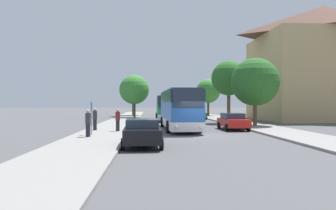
% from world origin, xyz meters
% --- Properties ---
extents(ground_plane, '(300.00, 300.00, 0.00)m').
position_xyz_m(ground_plane, '(0.00, 0.00, 0.00)').
color(ground_plane, '#4C4C4F').
rests_on(ground_plane, ground).
extents(sidewalk_left, '(4.00, 120.00, 0.15)m').
position_xyz_m(sidewalk_left, '(-7.00, 0.00, 0.07)').
color(sidewalk_left, gray).
rests_on(sidewalk_left, ground_plane).
extents(sidewalk_right, '(4.00, 120.00, 0.15)m').
position_xyz_m(sidewalk_right, '(7.00, 0.00, 0.07)').
color(sidewalk_right, gray).
rests_on(sidewalk_right, ground_plane).
extents(building_right_background, '(17.79, 14.16, 16.00)m').
position_xyz_m(building_right_background, '(20.85, 21.13, 8.00)').
color(building_right_background, tan).
rests_on(building_right_background, ground_plane).
extents(bus_front, '(3.05, 11.68, 3.52)m').
position_xyz_m(bus_front, '(-0.86, 6.01, 1.88)').
color(bus_front, silver).
rests_on(bus_front, ground_plane).
extents(bus_middle, '(2.77, 10.49, 3.31)m').
position_xyz_m(bus_middle, '(-1.28, 21.21, 1.77)').
color(bus_middle, silver).
rests_on(bus_middle, ground_plane).
extents(parked_car_left_curb, '(2.21, 4.02, 1.52)m').
position_xyz_m(parked_car_left_curb, '(-3.91, -5.57, 0.80)').
color(parked_car_left_curb, black).
rests_on(parked_car_left_curb, ground_plane).
extents(parked_car_right_near, '(2.15, 4.48, 1.49)m').
position_xyz_m(parked_car_right_near, '(3.88, 5.33, 0.78)').
color(parked_car_right_near, red).
rests_on(parked_car_right_near, ground_plane).
extents(parked_car_right_far, '(2.06, 4.53, 1.43)m').
position_xyz_m(parked_car_right_far, '(3.76, 24.67, 0.76)').
color(parked_car_right_far, '#236B38').
rests_on(parked_car_right_far, ground_plane).
extents(bus_stop_sign, '(0.08, 0.45, 2.32)m').
position_xyz_m(bus_stop_sign, '(-7.59, -0.05, 1.60)').
color(bus_stop_sign, gray).
rests_on(bus_stop_sign, sidewalk_left).
extents(pedestrian_waiting_near, '(0.36, 0.36, 1.80)m').
position_xyz_m(pedestrian_waiting_near, '(-7.58, -1.39, 1.06)').
color(pedestrian_waiting_near, '#23232D').
rests_on(pedestrian_waiting_near, sidewalk_left).
extents(pedestrian_waiting_far, '(0.36, 0.36, 1.83)m').
position_xyz_m(pedestrian_waiting_far, '(-8.00, 3.94, 1.08)').
color(pedestrian_waiting_far, '#23232D').
rests_on(pedestrian_waiting_far, sidewalk_left).
extents(pedestrian_walking_back, '(0.36, 0.36, 1.76)m').
position_xyz_m(pedestrian_walking_back, '(-6.04, 2.92, 1.04)').
color(pedestrian_walking_back, '#23232D').
rests_on(pedestrian_walking_back, sidewalk_left).
extents(tree_left_near, '(4.60, 4.60, 6.64)m').
position_xyz_m(tree_left_near, '(-5.86, 28.07, 4.48)').
color(tree_left_near, brown).
rests_on(tree_left_near, sidewalk_left).
extents(tree_left_far, '(5.06, 5.06, 7.16)m').
position_xyz_m(tree_left_far, '(-6.40, 35.85, 4.77)').
color(tree_left_far, '#47331E').
rests_on(tree_left_far, sidewalk_left).
extents(tree_right_near, '(4.10, 4.10, 7.23)m').
position_xyz_m(tree_right_near, '(5.85, 14.90, 5.30)').
color(tree_right_near, brown).
rests_on(tree_right_near, sidewalk_right).
extents(tree_right_mid, '(4.79, 4.79, 6.74)m').
position_xyz_m(tree_right_mid, '(7.00, 8.75, 4.48)').
color(tree_right_mid, brown).
rests_on(tree_right_mid, sidewalk_right).
extents(tree_right_far, '(4.29, 4.29, 6.53)m').
position_xyz_m(tree_right_far, '(7.00, 34.68, 4.52)').
color(tree_right_far, '#513D23').
rests_on(tree_right_far, sidewalk_right).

